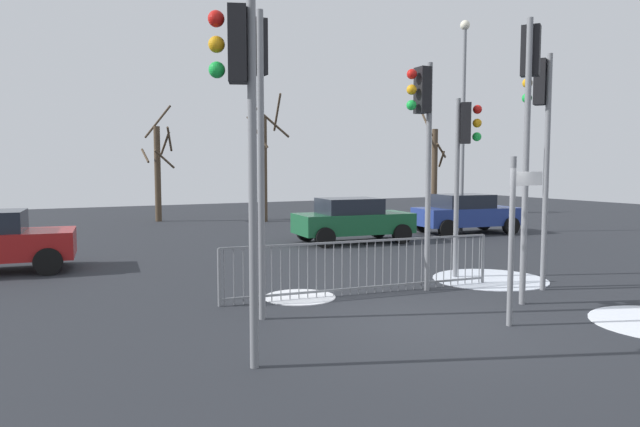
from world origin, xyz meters
name	(u,v)px	position (x,y,z in m)	size (l,w,h in m)	color
ground_plane	(434,321)	(0.00, 0.00, 0.00)	(60.00, 60.00, 0.00)	#26282D
traffic_light_rear_left	(423,125)	(1.17, 1.94, 3.35)	(0.57, 0.33, 4.57)	slate
traffic_light_foreground_left	(464,147)	(2.86, 2.65, 2.95)	(0.48, 0.45, 4.03)	slate
traffic_light_mid_left	(541,119)	(3.38, 1.00, 3.48)	(0.43, 0.50, 4.75)	slate
traffic_light_rear_right	(529,98)	(2.27, 0.27, 3.75)	(0.49, 0.44, 5.14)	slate
traffic_light_mid_right	(240,101)	(-3.54, -0.70, 3.32)	(0.54, 0.38, 4.53)	slate
traffic_light_foreground_right	(257,97)	(-2.48, 1.50, 3.66)	(0.32, 0.57, 5.01)	slate
direction_sign_post	(514,231)	(0.94, -0.77, 1.51)	(0.78, 0.17, 2.68)	slate
pedestrian_guard_railing	(363,266)	(-0.01, 2.24, 0.55)	(5.75, 0.63, 1.07)	slate
car_green_far	(352,219)	(3.64, 8.98, 0.77)	(3.94, 2.22, 1.47)	#195933
car_blue_mid	(466,213)	(8.70, 9.27, 0.77)	(3.99, 2.34, 1.47)	navy
street_lamp	(463,107)	(8.75, 9.58, 4.73)	(0.36, 0.36, 7.88)	slate
bare_tree_left	(434,167)	(13.35, 17.15, 2.45)	(1.23, 1.23, 5.56)	#473828
bare_tree_centre	(158,169)	(-0.57, 19.26, 2.40)	(1.40, 1.55, 5.32)	#473828
bare_tree_right	(265,163)	(3.66, 16.86, 2.64)	(1.74, 1.52, 5.71)	#473828
snow_patch_kerb	(490,279)	(3.26, 2.19, 0.01)	(2.51, 2.51, 0.01)	silver
snow_patch_island	(300,297)	(-1.27, 2.51, 0.01)	(1.39, 1.39, 0.01)	white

